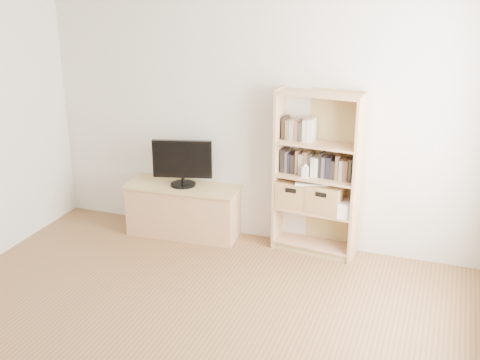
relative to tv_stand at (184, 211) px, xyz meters
The scene contains 11 objects.
back_wall 1.29m from the tv_stand, 16.50° to the left, with size 4.50×0.02×2.60m, color silver.
tv_stand is the anchor object (origin of this frame).
bookshelf 1.50m from the tv_stand, ahead, with size 0.81×0.29×1.63m, color tan.
television 0.53m from the tv_stand, behind, with size 0.61×0.05×0.48m, color black.
books_row_mid 1.54m from the tv_stand, ahead, with size 0.90×0.18×0.24m, color black.
books_row_upper 1.56m from the tv_stand, ahead, with size 0.41×0.15×0.21m, color black.
baby_monitor 1.42m from the tv_stand, ahead, with size 0.06×0.04×0.11m, color white.
basket_left 1.22m from the tv_stand, ahead, with size 0.33×0.27×0.27m, color olive.
basket_right 1.53m from the tv_stand, ahead, with size 0.34×0.28×0.28m, color olive.
laptop 1.43m from the tv_stand, ahead, with size 0.31×0.22×0.02m, color silver.
magazine_stack 1.69m from the tv_stand, ahead, with size 0.18×0.25×0.12m, color beige.
Camera 1 is at (1.82, -3.04, 2.74)m, focal length 45.00 mm.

